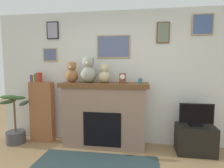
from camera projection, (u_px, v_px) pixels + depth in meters
name	position (u px, v px, depth m)	size (l,w,h in m)	color
back_wall	(123.00, 78.00, 3.64)	(5.20, 0.15, 2.60)	silver
fireplace	(104.00, 114.00, 3.48)	(1.65, 0.51, 1.23)	#8B6D5B
bookshelf	(42.00, 110.00, 3.69)	(0.47, 0.16, 1.41)	brown
potted_plant	(16.00, 127.00, 3.63)	(0.52, 0.44, 1.00)	#3F3F44
tv_stand	(195.00, 139.00, 3.20)	(0.64, 0.40, 0.50)	black
television	(196.00, 115.00, 3.15)	(0.57, 0.14, 0.39)	black
candle_jar	(140.00, 81.00, 3.30)	(0.07, 0.07, 0.09)	teal
mantel_clock	(123.00, 78.00, 3.34)	(0.11, 0.09, 0.18)	brown
teddy_bear_cream	(72.00, 73.00, 3.47)	(0.24, 0.24, 0.39)	#905F37
teddy_bear_tan	(88.00, 71.00, 3.42)	(0.31, 0.31, 0.49)	gray
teddy_bear_grey	(104.00, 74.00, 3.38)	(0.22, 0.22, 0.35)	#C5B288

